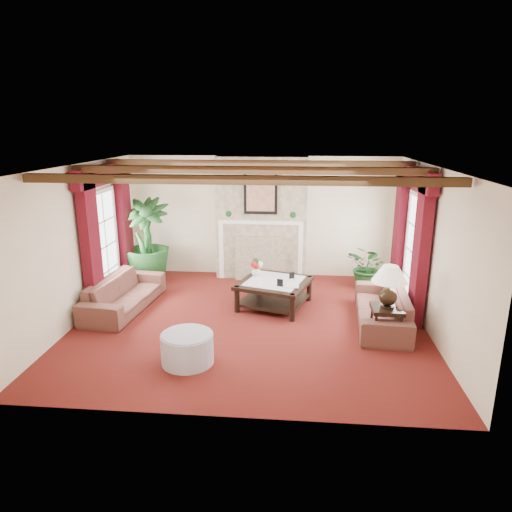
# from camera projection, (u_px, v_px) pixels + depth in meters

# --- Properties ---
(floor) EXTENTS (6.00, 6.00, 0.00)m
(floor) POSITION_uv_depth(u_px,v_px,m) (250.00, 322.00, 8.04)
(floor) COLOR #4D100D
(floor) RESTS_ON ground
(ceiling) EXTENTS (6.00, 6.00, 0.00)m
(ceiling) POSITION_uv_depth(u_px,v_px,m) (249.00, 166.00, 7.30)
(ceiling) COLOR white
(ceiling) RESTS_ON floor
(back_wall) EXTENTS (6.00, 0.02, 2.70)m
(back_wall) POSITION_uv_depth(u_px,v_px,m) (262.00, 217.00, 10.30)
(back_wall) COLOR beige
(back_wall) RESTS_ON ground
(left_wall) EXTENTS (0.02, 5.50, 2.70)m
(left_wall) POSITION_uv_depth(u_px,v_px,m) (78.00, 244.00, 7.92)
(left_wall) COLOR beige
(left_wall) RESTS_ON ground
(right_wall) EXTENTS (0.02, 5.50, 2.70)m
(right_wall) POSITION_uv_depth(u_px,v_px,m) (433.00, 252.00, 7.41)
(right_wall) COLOR beige
(right_wall) RESTS_ON ground
(ceiling_beams) EXTENTS (6.00, 3.00, 0.12)m
(ceiling_beams) POSITION_uv_depth(u_px,v_px,m) (249.00, 170.00, 7.31)
(ceiling_beams) COLOR #372211
(ceiling_beams) RESTS_ON ceiling
(fireplace) EXTENTS (2.00, 0.52, 2.70)m
(fireplace) POSITION_uv_depth(u_px,v_px,m) (262.00, 156.00, 9.74)
(fireplace) COLOR tan
(fireplace) RESTS_ON ground
(french_door_left) EXTENTS (0.10, 1.10, 2.16)m
(french_door_left) POSITION_uv_depth(u_px,v_px,m) (100.00, 191.00, 8.66)
(french_door_left) COLOR white
(french_door_left) RESTS_ON ground
(french_door_right) EXTENTS (0.10, 1.10, 2.16)m
(french_door_right) POSITION_uv_depth(u_px,v_px,m) (420.00, 195.00, 8.16)
(french_door_right) COLOR white
(french_door_right) RESTS_ON ground
(curtains_left) EXTENTS (0.20, 2.40, 2.55)m
(curtains_left) POSITION_uv_depth(u_px,v_px,m) (103.00, 169.00, 8.54)
(curtains_left) COLOR #480914
(curtains_left) RESTS_ON ground
(curtains_right) EXTENTS (0.20, 2.40, 2.55)m
(curtains_right) POSITION_uv_depth(u_px,v_px,m) (416.00, 171.00, 8.05)
(curtains_right) COLOR #480914
(curtains_right) RESTS_ON ground
(sofa_left) EXTENTS (2.21, 1.04, 0.81)m
(sofa_left) POSITION_uv_depth(u_px,v_px,m) (124.00, 288.00, 8.51)
(sofa_left) COLOR #370F1D
(sofa_left) RESTS_ON ground
(sofa_right) EXTENTS (2.17, 0.93, 0.81)m
(sofa_right) POSITION_uv_depth(u_px,v_px,m) (382.00, 302.00, 7.86)
(sofa_right) COLOR #370F1D
(sofa_right) RESTS_ON ground
(potted_palm) EXTENTS (1.24, 1.96, 1.03)m
(potted_palm) POSITION_uv_depth(u_px,v_px,m) (147.00, 259.00, 9.98)
(potted_palm) COLOR black
(potted_palm) RESTS_ON ground
(small_plant) EXTENTS (1.79, 1.79, 0.74)m
(small_plant) POSITION_uv_depth(u_px,v_px,m) (368.00, 272.00, 9.58)
(small_plant) COLOR black
(small_plant) RESTS_ON ground
(coffee_table) EXTENTS (1.54, 1.54, 0.50)m
(coffee_table) POSITION_uv_depth(u_px,v_px,m) (274.00, 294.00, 8.68)
(coffee_table) COLOR black
(coffee_table) RESTS_ON ground
(side_table) EXTENTS (0.58, 0.58, 0.57)m
(side_table) POSITION_uv_depth(u_px,v_px,m) (386.00, 324.00, 7.26)
(side_table) COLOR black
(side_table) RESTS_ON ground
(ottoman) EXTENTS (0.76, 0.76, 0.44)m
(ottoman) POSITION_uv_depth(u_px,v_px,m) (187.00, 348.00, 6.59)
(ottoman) COLOR #A2A2B7
(ottoman) RESTS_ON ground
(table_lamp) EXTENTS (0.55, 0.55, 0.70)m
(table_lamp) POSITION_uv_depth(u_px,v_px,m) (389.00, 286.00, 7.09)
(table_lamp) COLOR black
(table_lamp) RESTS_ON side_table
(flower_vase) EXTENTS (0.24, 0.25, 0.20)m
(flower_vase) POSITION_uv_depth(u_px,v_px,m) (256.00, 271.00, 8.88)
(flower_vase) COLOR silver
(flower_vase) RESTS_ON coffee_table
(book) EXTENTS (0.23, 0.03, 0.32)m
(book) POSITION_uv_depth(u_px,v_px,m) (286.00, 278.00, 8.31)
(book) COLOR black
(book) RESTS_ON coffee_table
(photo_frame_a) EXTENTS (0.11, 0.05, 0.15)m
(photo_frame_a) POSITION_uv_depth(u_px,v_px,m) (280.00, 283.00, 8.28)
(photo_frame_a) COLOR black
(photo_frame_a) RESTS_ON coffee_table
(photo_frame_b) EXTENTS (0.10, 0.06, 0.14)m
(photo_frame_b) POSITION_uv_depth(u_px,v_px,m) (292.00, 276.00, 8.71)
(photo_frame_b) COLOR black
(photo_frame_b) RESTS_ON coffee_table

